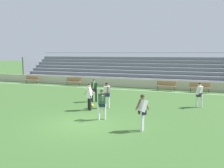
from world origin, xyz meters
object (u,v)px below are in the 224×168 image
at_px(bench_far_left, 166,85).
at_px(player_dark_challenging, 102,102).
at_px(player_white_on_ball, 142,109).
at_px(player_dark_pressing_high, 94,88).
at_px(player_white_overlapping, 89,94).
at_px(bench_near_bin, 200,87).
at_px(soccer_ball, 92,105).
at_px(bench_far_right, 74,81).
at_px(bleacher_stand, 123,69).
at_px(player_white_dropping_back, 199,93).
at_px(bench_centre_sideline, 32,79).
at_px(player_white_wide_right, 107,93).

bearing_deg(bench_far_left, player_dark_challenging, -99.75).
distance_m(player_white_on_ball, player_dark_pressing_high, 7.19).
relative_size(player_white_overlapping, player_white_on_ball, 1.00).
height_order(bench_near_bin, player_white_overlapping, player_white_overlapping).
bearing_deg(soccer_ball, bench_far_right, 125.60).
relative_size(bleacher_stand, bench_far_right, 14.32).
bearing_deg(player_white_dropping_back, bleacher_stand, 128.65).
bearing_deg(player_white_on_ball, player_dark_pressing_high, 132.30).
relative_size(bench_far_right, player_dark_pressing_high, 1.07).
distance_m(bench_centre_sideline, player_white_dropping_back, 19.61).
bearing_deg(player_white_wide_right, bench_centre_sideline, 146.00).
height_order(player_white_wide_right, player_dark_challenging, player_white_wide_right).
xyz_separation_m(player_white_overlapping, player_dark_pressing_high, (-0.80, 2.49, -0.02)).
distance_m(bench_centre_sideline, bench_far_left, 15.56).
bearing_deg(player_dark_pressing_high, player_white_wide_right, -43.75).
bearing_deg(bench_centre_sideline, soccer_ball, -36.57).
bearing_deg(bench_near_bin, bench_far_right, 180.00).
relative_size(bench_far_right, player_white_wide_right, 1.07).
xyz_separation_m(bench_near_bin, bench_far_right, (-13.02, 0.00, 0.00)).
bearing_deg(player_dark_challenging, bench_near_bin, 66.35).
bearing_deg(player_white_on_ball, bleacher_stand, 110.16).
height_order(bench_far_right, player_white_on_ball, player_white_on_ball).
bearing_deg(player_white_dropping_back, player_dark_challenging, -134.82).
height_order(bleacher_stand, bench_near_bin, bleacher_stand).
xyz_separation_m(bench_centre_sideline, player_white_wide_right, (12.86, -8.67, 0.46)).
bearing_deg(bench_centre_sideline, bleacher_stand, 24.24).
height_order(bench_near_bin, player_white_wide_right, player_white_wide_right).
height_order(bench_centre_sideline, bench_far_left, same).
height_order(player_white_on_ball, player_dark_pressing_high, player_white_on_ball).
xyz_separation_m(player_white_wide_right, player_white_dropping_back, (5.68, 2.29, -0.03)).
relative_size(bench_near_bin, player_dark_challenging, 1.10).
xyz_separation_m(bleacher_stand, bench_centre_sideline, (-9.88, -4.45, -1.07)).
bearing_deg(player_dark_pressing_high, bench_near_bin, 44.17).
bearing_deg(player_dark_challenging, bench_centre_sideline, 140.20).
distance_m(bench_far_right, player_white_overlapping, 11.61).
bearing_deg(bleacher_stand, bench_centre_sideline, -155.76).
relative_size(bench_far_right, bench_far_left, 1.00).
height_order(bench_centre_sideline, player_dark_pressing_high, player_dark_pressing_high).
distance_m(bleacher_stand, bench_near_bin, 9.83).
height_order(player_white_wide_right, player_white_on_ball, player_white_on_ball).
distance_m(bench_far_right, player_dark_challenging, 13.92).
distance_m(player_white_dropping_back, player_dark_pressing_high, 7.33).
height_order(bench_far_right, player_dark_pressing_high, player_dark_pressing_high).
relative_size(bench_far_left, player_white_dropping_back, 1.10).
distance_m(player_dark_challenging, soccer_ball, 3.21).
distance_m(bench_far_right, player_dark_pressing_high, 9.13).
relative_size(bench_near_bin, player_white_overlapping, 1.06).
distance_m(player_white_overlapping, player_white_on_ball, 4.93).
distance_m(player_white_wide_right, player_dark_pressing_high, 2.24).
height_order(bench_far_left, player_white_on_ball, player_white_on_ball).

